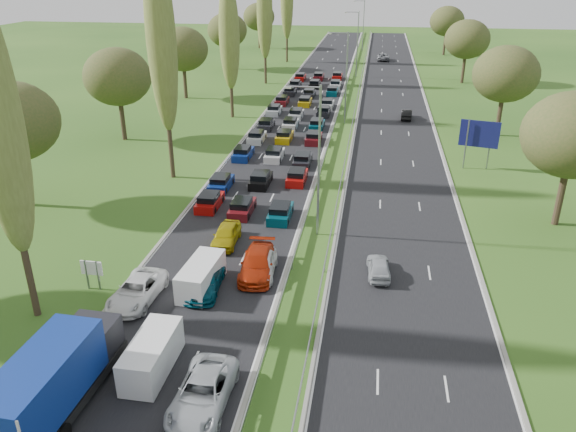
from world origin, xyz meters
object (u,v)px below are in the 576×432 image
at_px(near_car_2, 137,291).
at_px(blue_lorry, 56,379).
at_px(white_van_rear, 202,275).
at_px(info_sign, 92,271).
at_px(direction_sign, 479,136).
at_px(white_van_front, 153,353).

bearing_deg(near_car_2, blue_lorry, -85.80).
xyz_separation_m(near_car_2, white_van_rear, (3.68, 2.23, 0.23)).
relative_size(info_sign, direction_sign, 0.40).
xyz_separation_m(blue_lorry, white_van_front, (3.26, 3.78, -0.99)).
bearing_deg(near_car_2, white_van_rear, 34.00).
xyz_separation_m(near_car_2, info_sign, (-3.47, 0.95, 0.61)).
relative_size(white_van_rear, info_sign, 2.29).
bearing_deg(info_sign, direction_sign, 45.22).
bearing_deg(white_van_front, blue_lorry, -130.23).
bearing_deg(blue_lorry, info_sign, 111.19).
distance_m(white_van_rear, info_sign, 7.27).
xyz_separation_m(white_van_rear, direction_sign, (21.65, 27.73, 2.57)).
distance_m(blue_lorry, white_van_rear, 12.68).
relative_size(blue_lorry, info_sign, 4.35).
xyz_separation_m(near_car_2, white_van_front, (3.52, -6.15, 0.24)).
xyz_separation_m(near_car_2, direction_sign, (25.33, 29.97, 2.81)).
bearing_deg(white_van_front, direction_sign, 59.42).
relative_size(near_car_2, white_van_front, 1.10).
xyz_separation_m(blue_lorry, info_sign, (-3.73, 10.88, -0.63)).
distance_m(white_van_front, white_van_rear, 8.39).
distance_m(near_car_2, white_van_front, 7.09).
bearing_deg(info_sign, white_van_front, -45.42).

